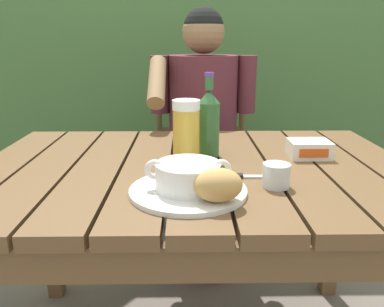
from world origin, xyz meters
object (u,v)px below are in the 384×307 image
Objects in this scene: person_eating at (203,121)px; soup_bowl at (188,175)px; serving_plate at (188,191)px; beer_glass at (186,132)px; beer_bottle at (209,122)px; bread_roll at (218,185)px; water_glass_small at (276,175)px; table_knife at (242,176)px; butter_tub at (309,149)px; chair_near_diner at (201,162)px.

person_eating is 5.93× the size of soup_bowl.
person_eating is 4.32× the size of serving_plate.
beer_glass is 0.72× the size of beer_bottle.
bread_roll is 0.19m from water_glass_small.
serving_plate reaches higher than table_knife.
person_eating is at bearing 99.79° from water_glass_small.
butter_tub is at bearing 37.38° from soup_bowl.
soup_bowl is (-0.08, -1.09, 0.32)m from chair_near_diner.
person_eating reaches higher than beer_bottle.
bread_roll is 0.43× the size of beer_bottle.
soup_bowl reaches higher than table_knife.
water_glass_small is at bearing -82.15° from chair_near_diner.
serving_plate is 0.23m from water_glass_small.
chair_near_diner is 0.74× the size of person_eating.
butter_tub is 0.75× the size of table_knife.
soup_bowl is 0.25m from beer_glass.
serving_plate is at bearing -143.83° from table_knife.
beer_bottle is (-0.01, -0.59, 0.12)m from person_eating.
beer_glass is 2.71× the size of water_glass_small.
bread_roll is 0.60× the size of beer_glass.
person_eating is at bearing 117.02° from butter_tub.
beer_glass is at bearing 90.88° from serving_plate.
beer_bottle is at bearing 110.75° from table_knife.
water_glass_small is (0.22, 0.04, 0.02)m from serving_plate.
table_knife is (0.07, -0.99, 0.28)m from chair_near_diner.
bread_roll reaches higher than serving_plate.
table_knife is at bearing -42.54° from beer_glass.
serving_plate is 0.34m from beer_bottle.
person_eating is at bearing 89.39° from beer_bottle.
chair_near_diner is 0.93m from beer_glass.
beer_bottle is at bearing -90.61° from person_eating.
person_eating is 7.27× the size of table_knife.
person_eating is at bearing 95.19° from table_knife.
table_knife is at bearing -84.81° from person_eating.
bread_roll is 0.20m from table_knife.
person_eating is 0.79m from table_knife.
person_eating reaches higher than bread_roll.
soup_bowl is at bearing -94.63° from person_eating.
chair_near_diner is 0.33m from person_eating.
chair_near_diner is 5.37× the size of table_knife.
serving_plate is (-0.07, -0.90, 0.02)m from person_eating.
water_glass_small is 0.30m from butter_tub.
chair_near_diner is 1.13m from serving_plate.
bread_roll is (-0.01, -1.17, 0.32)m from chair_near_diner.
water_glass_small is at bearing -42.12° from beer_glass.
beer_bottle reaches higher than soup_bowl.
beer_bottle reaches higher than beer_glass.
table_knife is (0.08, -0.21, -0.11)m from beer_bottle.
beer_glass is at bearing 102.30° from bread_roll.
serving_plate is 0.26m from beer_glass.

